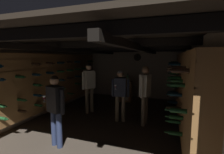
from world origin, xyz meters
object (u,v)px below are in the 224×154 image
(person_host_center, at_px, (120,91))
(person_guest_near_left, at_px, (55,105))
(display_bottle, at_px, (128,78))
(wine_crate_stack, at_px, (126,91))
(person_guest_mid_right, at_px, (145,89))
(person_guest_mid_left, at_px, (89,83))

(person_host_center, height_order, person_guest_near_left, person_guest_near_left)
(display_bottle, xyz_separation_m, person_host_center, (0.35, -2.31, -0.10))
(wine_crate_stack, distance_m, person_guest_mid_right, 2.62)
(display_bottle, relative_size, person_host_center, 0.22)
(display_bottle, xyz_separation_m, person_guest_near_left, (-0.55, -4.12, -0.10))
(display_bottle, distance_m, person_guest_mid_left, 2.10)
(person_host_center, distance_m, person_guest_near_left, 2.03)
(person_guest_mid_right, xyz_separation_m, person_guest_near_left, (-1.64, -1.80, -0.10))
(person_guest_mid_left, bearing_deg, display_bottle, 64.75)
(person_guest_mid_left, bearing_deg, person_guest_near_left, -81.15)
(wine_crate_stack, distance_m, person_guest_near_left, 4.14)
(wine_crate_stack, xyz_separation_m, person_guest_near_left, (-0.49, -4.08, 0.48))
(wine_crate_stack, height_order, display_bottle, display_bottle)
(person_host_center, height_order, person_guest_mid_right, person_guest_mid_right)
(person_guest_mid_right, relative_size, person_guest_mid_left, 0.98)
(display_bottle, height_order, person_guest_mid_right, person_guest_mid_right)
(wine_crate_stack, relative_size, person_host_center, 0.58)
(display_bottle, distance_m, person_guest_mid_right, 2.57)
(display_bottle, distance_m, person_guest_near_left, 4.16)
(person_guest_near_left, distance_m, person_guest_mid_left, 2.25)
(wine_crate_stack, relative_size, person_guest_mid_left, 0.52)
(person_host_center, relative_size, person_guest_mid_left, 0.90)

